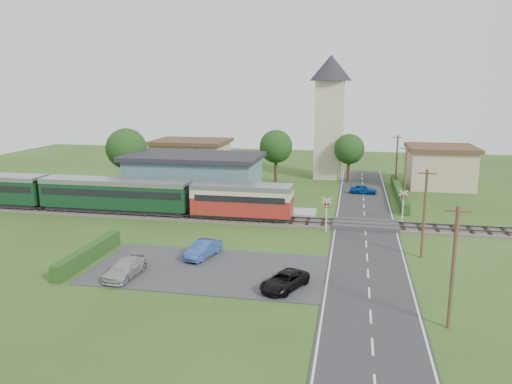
% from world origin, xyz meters
% --- Properties ---
extents(ground, '(120.00, 120.00, 0.00)m').
position_xyz_m(ground, '(0.00, 0.00, 0.00)').
color(ground, '#2D4C19').
extents(railway_track, '(76.00, 3.20, 0.49)m').
position_xyz_m(railway_track, '(0.00, 2.00, 0.11)').
color(railway_track, '#4C443D').
rests_on(railway_track, ground).
extents(road, '(6.00, 70.00, 0.05)m').
position_xyz_m(road, '(10.00, 0.00, 0.03)').
color(road, '#28282B').
rests_on(road, ground).
extents(car_park, '(17.00, 9.00, 0.08)m').
position_xyz_m(car_park, '(-1.50, -12.00, 0.04)').
color(car_park, '#333335').
rests_on(car_park, ground).
extents(crossing_deck, '(6.20, 3.40, 0.45)m').
position_xyz_m(crossing_deck, '(10.00, 2.00, 0.23)').
color(crossing_deck, '#333335').
rests_on(crossing_deck, ground).
extents(platform, '(30.00, 3.00, 0.45)m').
position_xyz_m(platform, '(-10.00, 5.20, 0.23)').
color(platform, gray).
rests_on(platform, ground).
extents(equipment_hut, '(2.30, 2.30, 2.55)m').
position_xyz_m(equipment_hut, '(-18.00, 5.20, 1.75)').
color(equipment_hut, '#C3BA97').
rests_on(equipment_hut, platform).
extents(station_building, '(16.00, 9.00, 5.30)m').
position_xyz_m(station_building, '(-10.00, 10.99, 2.69)').
color(station_building, '#496F6E').
rests_on(station_building, ground).
extents(train, '(43.20, 2.90, 3.40)m').
position_xyz_m(train, '(-18.86, 2.00, 2.18)').
color(train, '#232328').
rests_on(train, ground).
extents(church_tower, '(6.00, 6.00, 17.60)m').
position_xyz_m(church_tower, '(5.00, 28.00, 10.23)').
color(church_tower, '#C3BA97').
rests_on(church_tower, ground).
extents(house_west, '(10.80, 8.80, 5.50)m').
position_xyz_m(house_west, '(-15.00, 25.00, 2.79)').
color(house_west, tan).
rests_on(house_west, ground).
extents(house_east, '(8.80, 8.80, 5.50)m').
position_xyz_m(house_east, '(20.00, 24.00, 2.80)').
color(house_east, tan).
rests_on(house_east, ground).
extents(hedge_carpark, '(0.80, 9.00, 1.20)m').
position_xyz_m(hedge_carpark, '(-11.00, -12.00, 0.60)').
color(hedge_carpark, '#193814').
rests_on(hedge_carpark, ground).
extents(hedge_roadside, '(0.80, 18.00, 1.20)m').
position_xyz_m(hedge_roadside, '(14.20, 16.00, 0.60)').
color(hedge_roadside, '#193814').
rests_on(hedge_roadside, ground).
extents(hedge_station, '(22.00, 0.80, 1.30)m').
position_xyz_m(hedge_station, '(-10.00, 15.50, 0.65)').
color(hedge_station, '#193814').
rests_on(hedge_station, ground).
extents(tree_a, '(5.20, 5.20, 8.00)m').
position_xyz_m(tree_a, '(-20.00, 14.00, 5.38)').
color(tree_a, '#332316').
rests_on(tree_a, ground).
extents(tree_b, '(4.60, 4.60, 7.34)m').
position_xyz_m(tree_b, '(-2.00, 23.00, 5.02)').
color(tree_b, '#332316').
rests_on(tree_b, ground).
extents(tree_c, '(4.20, 4.20, 6.78)m').
position_xyz_m(tree_c, '(8.00, 25.00, 4.65)').
color(tree_c, '#332316').
rests_on(tree_c, ground).
extents(utility_pole_a, '(1.40, 0.22, 7.00)m').
position_xyz_m(utility_pole_a, '(14.20, -18.00, 3.63)').
color(utility_pole_a, '#473321').
rests_on(utility_pole_a, ground).
extents(utility_pole_b, '(1.40, 0.22, 7.00)m').
position_xyz_m(utility_pole_b, '(14.20, -6.00, 3.63)').
color(utility_pole_b, '#473321').
rests_on(utility_pole_b, ground).
extents(utility_pole_c, '(1.40, 0.22, 7.00)m').
position_xyz_m(utility_pole_c, '(14.20, 10.00, 3.63)').
color(utility_pole_c, '#473321').
rests_on(utility_pole_c, ground).
extents(utility_pole_d, '(1.40, 0.22, 7.00)m').
position_xyz_m(utility_pole_d, '(14.20, 22.00, 3.63)').
color(utility_pole_d, '#473321').
rests_on(utility_pole_d, ground).
extents(crossing_signal_near, '(0.84, 0.28, 3.28)m').
position_xyz_m(crossing_signal_near, '(6.40, -0.41, 2.14)').
color(crossing_signal_near, silver).
rests_on(crossing_signal_near, ground).
extents(crossing_signal_far, '(0.84, 0.28, 3.28)m').
position_xyz_m(crossing_signal_far, '(13.60, 4.39, 2.14)').
color(crossing_signal_far, silver).
rests_on(crossing_signal_far, ground).
extents(streetlamp_west, '(0.30, 0.30, 5.15)m').
position_xyz_m(streetlamp_west, '(-22.00, 20.00, 3.04)').
color(streetlamp_west, '#3F3F47').
rests_on(streetlamp_west, ground).
extents(streetlamp_east, '(0.30, 0.30, 5.15)m').
position_xyz_m(streetlamp_east, '(16.00, 27.00, 3.04)').
color(streetlamp_east, '#3F3F47').
rests_on(streetlamp_east, ground).
extents(car_on_road, '(3.32, 1.38, 1.13)m').
position_xyz_m(car_on_road, '(10.00, 17.26, 0.61)').
color(car_on_road, navy).
rests_on(car_on_road, road).
extents(car_park_blue, '(2.30, 4.11, 1.28)m').
position_xyz_m(car_park_blue, '(-2.62, -9.50, 0.72)').
color(car_park_blue, '#29488E').
rests_on(car_park_blue, car_park).
extents(car_park_silver, '(1.99, 4.32, 1.22)m').
position_xyz_m(car_park_silver, '(-6.78, -14.50, 0.69)').
color(car_park_silver, '#A8A8A8').
rests_on(car_park_silver, car_park).
extents(car_park_dark, '(3.35, 4.41, 1.11)m').
position_xyz_m(car_park_dark, '(4.50, -14.50, 0.64)').
color(car_park_dark, black).
rests_on(car_park_dark, car_park).
extents(pedestrian_near, '(0.73, 0.53, 1.85)m').
position_xyz_m(pedestrian_near, '(-3.03, 5.57, 1.38)').
color(pedestrian_near, gray).
rests_on(pedestrian_near, platform).
extents(pedestrian_far, '(0.67, 0.83, 1.61)m').
position_xyz_m(pedestrian_far, '(-14.52, 4.50, 1.26)').
color(pedestrian_far, gray).
rests_on(pedestrian_far, platform).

